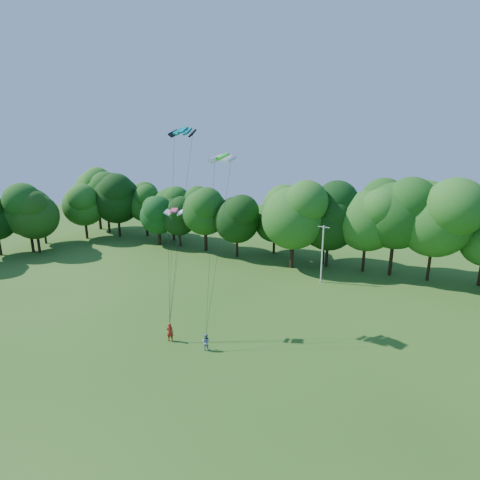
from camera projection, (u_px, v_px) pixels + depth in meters
The scene contains 10 objects.
ground at pixel (127, 414), 25.01m from camera, with size 160.00×160.00×0.00m, color #2A5316.
utility_pole at pixel (322, 253), 47.47m from camera, with size 1.50×0.22×7.49m.
kite_flyer_left at pixel (170, 332), 33.98m from camera, with size 0.64×0.42×1.76m, color #A51E15.
kite_flyer_right at pixel (206, 342), 32.55m from camera, with size 0.75×0.58×1.54m, color #8BA3C1.
kite_teal at pixel (183, 130), 33.32m from camera, with size 2.51×1.18×0.62m.
kite_green at pixel (223, 156), 33.19m from camera, with size 2.92×1.91×0.55m.
kite_pink at pixel (174, 210), 33.60m from camera, with size 1.88×1.44×0.33m.
tree_back_west at pixel (158, 210), 64.20m from camera, with size 6.81×6.81×9.90m.
tree_back_center at pixel (326, 206), 53.28m from camera, with size 9.62×9.62×14.00m.
tree_flank_west at pixel (34, 208), 59.30m from camera, with size 8.08×8.08×11.75m.
Camera 1 is at (16.97, -14.75, 17.71)m, focal length 28.00 mm.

